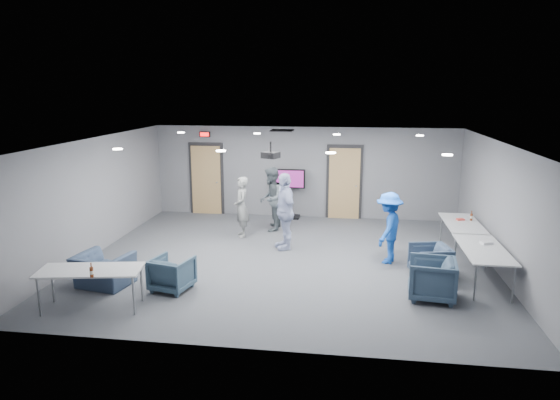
# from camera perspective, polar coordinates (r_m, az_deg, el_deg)

# --- Properties ---
(floor) EXTENTS (9.00, 9.00, 0.00)m
(floor) POSITION_cam_1_polar(r_m,az_deg,el_deg) (11.39, 0.81, -6.86)
(floor) COLOR #3B3E43
(floor) RESTS_ON ground
(ceiling) EXTENTS (9.00, 9.00, 0.00)m
(ceiling) POSITION_cam_1_polar(r_m,az_deg,el_deg) (10.79, 0.85, 6.78)
(ceiling) COLOR silver
(ceiling) RESTS_ON wall_back
(wall_back) EXTENTS (9.00, 0.02, 2.70)m
(wall_back) POSITION_cam_1_polar(r_m,az_deg,el_deg) (14.91, 2.76, 3.17)
(wall_back) COLOR slate
(wall_back) RESTS_ON floor
(wall_front) EXTENTS (9.00, 0.02, 2.70)m
(wall_front) POSITION_cam_1_polar(r_m,az_deg,el_deg) (7.21, -3.19, -7.26)
(wall_front) COLOR slate
(wall_front) RESTS_ON floor
(wall_left) EXTENTS (0.02, 8.00, 2.70)m
(wall_left) POSITION_cam_1_polar(r_m,az_deg,el_deg) (12.39, -20.29, 0.44)
(wall_left) COLOR slate
(wall_left) RESTS_ON floor
(wall_right) EXTENTS (0.02, 8.00, 2.70)m
(wall_right) POSITION_cam_1_polar(r_m,az_deg,el_deg) (11.37, 23.95, -0.91)
(wall_right) COLOR slate
(wall_right) RESTS_ON floor
(door_left) EXTENTS (1.06, 0.17, 2.24)m
(door_left) POSITION_cam_1_polar(r_m,az_deg,el_deg) (15.48, -8.40, 2.34)
(door_left) COLOR black
(door_left) RESTS_ON wall_back
(door_right) EXTENTS (1.06, 0.17, 2.24)m
(door_right) POSITION_cam_1_polar(r_m,az_deg,el_deg) (14.86, 7.35, 1.94)
(door_right) COLOR black
(door_right) RESTS_ON wall_back
(exit_sign) EXTENTS (0.32, 0.08, 0.16)m
(exit_sign) POSITION_cam_1_polar(r_m,az_deg,el_deg) (15.27, -8.59, 7.43)
(exit_sign) COLOR black
(exit_sign) RESTS_ON wall_back
(hvac_diffuser) EXTENTS (0.60, 0.60, 0.03)m
(hvac_diffuser) POSITION_cam_1_polar(r_m,az_deg,el_deg) (13.62, 0.24, 7.95)
(hvac_diffuser) COLOR black
(hvac_diffuser) RESTS_ON ceiling
(downlights) EXTENTS (6.18, 3.78, 0.02)m
(downlights) POSITION_cam_1_polar(r_m,az_deg,el_deg) (10.79, 0.85, 6.70)
(downlights) COLOR white
(downlights) RESTS_ON ceiling
(person_a) EXTENTS (0.55, 0.67, 1.58)m
(person_a) POSITION_cam_1_polar(r_m,az_deg,el_deg) (12.99, -4.41, -0.80)
(person_a) COLOR gray
(person_a) RESTS_ON floor
(person_b) EXTENTS (0.67, 0.85, 1.73)m
(person_b) POSITION_cam_1_polar(r_m,az_deg,el_deg) (13.52, -1.02, 0.11)
(person_b) COLOR #4C565C
(person_b) RESTS_ON floor
(person_c) EXTENTS (0.87, 1.18, 1.85)m
(person_c) POSITION_cam_1_polar(r_m,az_deg,el_deg) (11.94, 0.54, -1.28)
(person_c) COLOR #A5AFD4
(person_c) RESTS_ON floor
(person_d) EXTENTS (0.90, 1.17, 1.59)m
(person_d) POSITION_cam_1_polar(r_m,az_deg,el_deg) (11.27, 12.32, -3.13)
(person_d) COLOR blue
(person_d) RESTS_ON floor
(chair_right_b) EXTENTS (0.88, 0.86, 0.67)m
(chair_right_b) POSITION_cam_1_polar(r_m,az_deg,el_deg) (10.76, 16.77, -6.70)
(chair_right_b) COLOR #334359
(chair_right_b) RESTS_ON floor
(chair_right_c) EXTENTS (0.93, 0.91, 0.76)m
(chair_right_c) POSITION_cam_1_polar(r_m,az_deg,el_deg) (9.68, 16.95, -8.62)
(chair_right_c) COLOR #314255
(chair_right_c) RESTS_ON floor
(chair_front_a) EXTENTS (0.85, 0.86, 0.66)m
(chair_front_a) POSITION_cam_1_polar(r_m,az_deg,el_deg) (9.89, -12.23, -8.21)
(chair_front_a) COLOR #344A5B
(chair_front_a) RESTS_ON floor
(chair_front_b) EXTENTS (1.14, 1.04, 0.65)m
(chair_front_b) POSITION_cam_1_polar(r_m,az_deg,el_deg) (10.45, -19.53, -7.57)
(chair_front_b) COLOR #324158
(chair_front_b) RESTS_ON floor
(table_right_a) EXTENTS (0.79, 1.90, 0.73)m
(table_right_a) POSITION_cam_1_polar(r_m,az_deg,el_deg) (12.43, 20.13, -2.66)
(table_right_a) COLOR silver
(table_right_a) RESTS_ON floor
(table_right_b) EXTENTS (0.82, 1.97, 0.73)m
(table_right_b) POSITION_cam_1_polar(r_m,az_deg,el_deg) (10.65, 22.20, -5.32)
(table_right_b) COLOR silver
(table_right_b) RESTS_ON floor
(table_front_left) EXTENTS (1.86, 1.03, 0.73)m
(table_front_left) POSITION_cam_1_polar(r_m,az_deg,el_deg) (9.37, -20.87, -7.67)
(table_front_left) COLOR silver
(table_front_left) RESTS_ON floor
(bottle_front) EXTENTS (0.07, 0.07, 0.25)m
(bottle_front) POSITION_cam_1_polar(r_m,az_deg,el_deg) (8.93, -20.73, -7.70)
(bottle_front) COLOR #5E2710
(bottle_front) RESTS_ON table_front_left
(bottle_right) EXTENTS (0.06, 0.06, 0.24)m
(bottle_right) POSITION_cam_1_polar(r_m,az_deg,el_deg) (12.69, 21.02, -1.81)
(bottle_right) COLOR #5E2710
(bottle_right) RESTS_ON table_right_a
(snack_box) EXTENTS (0.20, 0.16, 0.04)m
(snack_box) POSITION_cam_1_polar(r_m,az_deg,el_deg) (12.64, 19.92, -2.10)
(snack_box) COLOR #C43A31
(snack_box) RESTS_ON table_right_a
(wrapper) EXTENTS (0.26, 0.22, 0.05)m
(wrapper) POSITION_cam_1_polar(r_m,az_deg,el_deg) (10.94, 22.51, -4.52)
(wrapper) COLOR silver
(wrapper) RESTS_ON table_right_b
(tv_stand) EXTENTS (0.96, 0.46, 1.48)m
(tv_stand) POSITION_cam_1_polar(r_m,az_deg,el_deg) (14.80, 1.02, 1.10)
(tv_stand) COLOR black
(tv_stand) RESTS_ON floor
(projector) EXTENTS (0.42, 0.39, 0.36)m
(projector) POSITION_cam_1_polar(r_m,az_deg,el_deg) (10.75, -1.09, 5.18)
(projector) COLOR black
(projector) RESTS_ON ceiling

